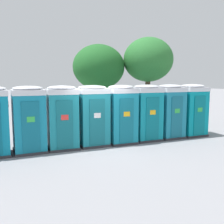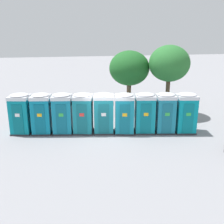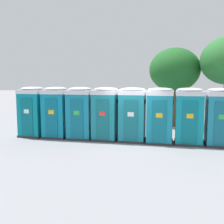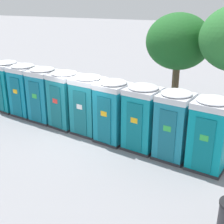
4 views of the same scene
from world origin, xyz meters
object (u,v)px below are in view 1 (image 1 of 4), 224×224
at_px(portapotty_6, 146,112).
at_px(portapotty_7, 170,111).
at_px(portapotty_4, 93,115).
at_px(portapotty_8, 192,110).
at_px(street_tree_0, 148,60).
at_px(portapotty_5, 121,114).
at_px(portapotty_3, 62,117).
at_px(portapotty_2, 29,119).
at_px(street_tree_1, 99,67).

xyz_separation_m(portapotty_6, portapotty_7, (1.26, -0.25, 0.00)).
xyz_separation_m(portapotty_4, portapotty_7, (3.77, -0.76, 0.00)).
bearing_deg(portapotty_8, street_tree_0, 84.45).
bearing_deg(portapotty_5, portapotty_4, 165.04).
bearing_deg(portapotty_8, portapotty_6, 168.19).
distance_m(portapotty_3, portapotty_8, 6.41).
relative_size(portapotty_3, portapotty_6, 1.00).
bearing_deg(portapotty_6, portapotty_3, 168.93).
bearing_deg(portapotty_3, portapotty_6, -11.07).
relative_size(portapotty_2, street_tree_1, 0.53).
xyz_separation_m(portapotty_8, street_tree_1, (-2.25, 5.11, 2.18)).
bearing_deg(portapotty_6, portapotty_5, 171.86).
bearing_deg(portapotty_5, portapotty_6, -8.14).
xyz_separation_m(portapotty_4, portapotty_6, (2.51, -0.51, 0.00)).
relative_size(portapotty_3, street_tree_1, 0.53).
xyz_separation_m(portapotty_5, portapotty_6, (1.27, -0.18, -0.00)).
relative_size(portapotty_4, street_tree_0, 0.48).
xyz_separation_m(street_tree_0, street_tree_1, (-2.61, 1.46, -0.45)).
relative_size(portapotty_2, street_tree_0, 0.48).
xyz_separation_m(portapotty_3, portapotty_8, (6.28, -1.26, -0.00)).
relative_size(portapotty_5, portapotty_7, 1.00).
height_order(portapotty_4, portapotty_6, same).
distance_m(portapotty_5, street_tree_0, 5.72).
bearing_deg(portapotty_7, street_tree_1, 101.70).
xyz_separation_m(portapotty_2, portapotty_4, (2.52, -0.46, -0.00)).
height_order(portapotty_5, portapotty_7, same).
height_order(portapotty_4, portapotty_5, same).
xyz_separation_m(portapotty_3, street_tree_1, (4.03, 3.85, 2.18)).
distance_m(portapotty_2, portapotty_6, 5.13).
xyz_separation_m(portapotty_4, portapotty_5, (1.24, -0.33, 0.00)).
xyz_separation_m(portapotty_2, street_tree_1, (5.29, 3.61, 2.18)).
height_order(portapotty_5, street_tree_1, street_tree_1).
height_order(portapotty_2, portapotty_8, same).
bearing_deg(portapotty_6, portapotty_2, 169.06).
distance_m(portapotty_5, portapotty_8, 3.85).
xyz_separation_m(portapotty_5, street_tree_1, (1.53, 4.40, 2.18)).
bearing_deg(portapotty_5, portapotty_3, 167.46).
relative_size(portapotty_5, street_tree_1, 0.53).
bearing_deg(portapotty_6, portapotty_4, 168.45).
height_order(portapotty_3, portapotty_8, same).
height_order(portapotty_3, portapotty_6, same).
height_order(portapotty_5, portapotty_6, same).
bearing_deg(street_tree_0, portapotty_7, -115.43).
bearing_deg(portapotty_2, street_tree_1, 34.33).
bearing_deg(street_tree_0, portapotty_4, -154.06).
distance_m(portapotty_2, portapotty_7, 6.41).
distance_m(portapotty_6, street_tree_1, 5.08).
relative_size(portapotty_7, street_tree_1, 0.53).
relative_size(portapotty_8, street_tree_0, 0.48).
xyz_separation_m(portapotty_3, portapotty_5, (2.50, -0.56, 0.00)).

